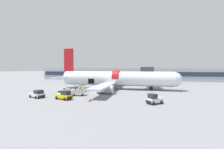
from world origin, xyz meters
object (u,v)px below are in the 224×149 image
at_px(airplane, 115,79).
at_px(baggage_cart_queued, 64,90).
at_px(baggage_tug_lead, 64,95).
at_px(baggage_cart_empty, 78,93).
at_px(ground_crew_loader_a, 102,87).
at_px(ground_crew_loader_b, 80,89).
at_px(baggage_tug_mid, 154,99).
at_px(ground_crew_driver, 75,87).
at_px(baggage_tug_rear, 38,94).
at_px(baggage_cart_loading, 84,89).

bearing_deg(airplane, baggage_cart_queued, -141.33).
bearing_deg(baggage_tug_lead, baggage_cart_empty, 77.59).
bearing_deg(ground_crew_loader_a, baggage_tug_lead, -105.82).
xyz_separation_m(baggage_cart_empty, ground_crew_loader_b, (-1.13, 3.48, 0.36)).
xyz_separation_m(baggage_tug_mid, ground_crew_driver, (-19.20, 11.19, 0.18)).
height_order(baggage_tug_rear, ground_crew_driver, ground_crew_driver).
bearing_deg(baggage_tug_mid, baggage_cart_queued, 160.17).
relative_size(baggage_tug_rear, baggage_cart_empty, 0.92).
bearing_deg(ground_crew_loader_a, ground_crew_loader_b, -127.29).
relative_size(baggage_cart_queued, ground_crew_driver, 2.27).
relative_size(baggage_cart_loading, baggage_cart_queued, 0.94).
distance_m(baggage_tug_mid, ground_crew_driver, 22.22).
bearing_deg(baggage_tug_mid, ground_crew_driver, 149.77).
bearing_deg(ground_crew_driver, baggage_cart_queued, -102.31).
distance_m(baggage_tug_rear, ground_crew_loader_a, 15.37).
bearing_deg(baggage_cart_empty, airplane, 64.87).
distance_m(baggage_tug_mid, ground_crew_loader_b, 17.82).
height_order(baggage_tug_mid, ground_crew_loader_a, ground_crew_loader_a).
bearing_deg(ground_crew_loader_b, baggage_cart_empty, -72.02).
height_order(baggage_tug_mid, ground_crew_driver, same).
height_order(baggage_cart_loading, ground_crew_loader_a, ground_crew_loader_a).
distance_m(baggage_tug_lead, ground_crew_loader_b, 7.53).
height_order(ground_crew_loader_a, ground_crew_loader_b, ground_crew_loader_a).
height_order(baggage_tug_mid, baggage_cart_queued, baggage_tug_mid).
relative_size(airplane, ground_crew_loader_a, 19.26).
distance_m(ground_crew_loader_a, ground_crew_driver, 6.94).
bearing_deg(baggage_tug_rear, baggage_tug_mid, -0.99).
distance_m(baggage_cart_loading, baggage_cart_empty, 6.41).
height_order(baggage_tug_rear, baggage_cart_empty, baggage_tug_rear).
xyz_separation_m(baggage_tug_mid, ground_crew_loader_b, (-16.15, 7.52, 0.19)).
xyz_separation_m(airplane, baggage_cart_empty, (-5.42, -11.56, -2.31)).
distance_m(baggage_tug_mid, baggage_cart_queued, 21.33).
relative_size(baggage_tug_rear, ground_crew_driver, 2.09).
height_order(baggage_tug_rear, ground_crew_loader_b, ground_crew_loader_b).
xyz_separation_m(airplane, baggage_cart_loading, (-6.84, -5.31, -2.33)).
xyz_separation_m(baggage_tug_mid, baggage_tug_rear, (-21.86, 0.38, -0.03)).
xyz_separation_m(baggage_tug_mid, baggage_cart_empty, (-15.02, 4.05, -0.17)).
bearing_deg(ground_crew_loader_b, baggage_tug_lead, -88.20).
bearing_deg(baggage_tug_lead, baggage_tug_rear, 176.33).
bearing_deg(baggage_cart_loading, airplane, 37.83).
bearing_deg(baggage_tug_rear, ground_crew_loader_b, 51.40).
distance_m(baggage_cart_loading, ground_crew_loader_b, 2.81).
bearing_deg(baggage_tug_mid, airplane, 121.61).
bearing_deg(airplane, baggage_tug_lead, -112.02).
distance_m(ground_crew_loader_a, ground_crew_loader_b, 6.23).
distance_m(baggage_cart_queued, baggage_cart_empty, 5.96).
bearing_deg(ground_crew_driver, ground_crew_loader_b, -50.24).
bearing_deg(baggage_tug_rear, ground_crew_loader_a, 51.93).
distance_m(baggage_cart_loading, ground_crew_loader_a, 4.63).
relative_size(baggage_cart_loading, ground_crew_loader_b, 2.13).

